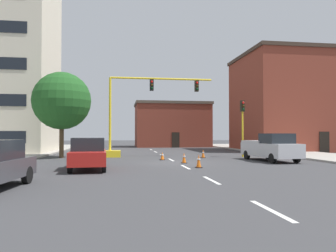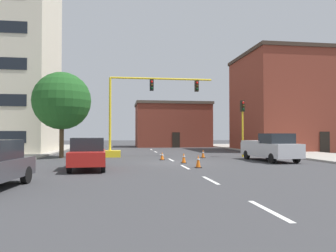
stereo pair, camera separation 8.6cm
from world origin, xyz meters
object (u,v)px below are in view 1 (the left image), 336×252
at_px(traffic_light_pole_right, 243,115).
at_px(traffic_cone_roadside_d, 199,161).
at_px(traffic_cone_roadside_c, 184,158).
at_px(traffic_signal_gantry, 125,130).
at_px(sedan_red_near_left, 88,153).
at_px(pickup_truck_silver, 270,148).
at_px(traffic_cone_roadside_a, 162,156).
at_px(tree_left_near, 62,101).
at_px(traffic_cone_roadside_b, 203,154).

distance_m(traffic_light_pole_right, traffic_cone_roadside_d, 10.44).
relative_size(traffic_light_pole_right, traffic_cone_roadside_c, 6.78).
bearing_deg(traffic_signal_gantry, sedan_red_near_left, -102.58).
bearing_deg(pickup_truck_silver, traffic_cone_roadside_c, -173.12).
distance_m(pickup_truck_silver, traffic_cone_roadside_d, 7.36).
bearing_deg(traffic_cone_roadside_a, sedan_red_near_left, -129.17).
height_order(traffic_light_pole_right, pickup_truck_silver, traffic_light_pole_right).
distance_m(tree_left_near, pickup_truck_silver, 16.82).
relative_size(tree_left_near, pickup_truck_silver, 1.27).
bearing_deg(sedan_red_near_left, traffic_cone_roadside_a, 50.83).
distance_m(pickup_truck_silver, traffic_cone_roadside_b, 5.54).
bearing_deg(tree_left_near, traffic_cone_roadside_b, -8.40).
xyz_separation_m(tree_left_near, traffic_cone_roadside_b, (11.46, -1.69, -4.32)).
height_order(traffic_light_pole_right, tree_left_near, tree_left_near).
bearing_deg(traffic_cone_roadside_a, traffic_signal_gantry, 126.25).
xyz_separation_m(traffic_cone_roadside_b, traffic_cone_roadside_c, (-2.48, -4.54, 0.01)).
distance_m(tree_left_near, traffic_cone_roadside_a, 9.61).
relative_size(traffic_light_pole_right, sedan_red_near_left, 1.04).
distance_m(traffic_signal_gantry, pickup_truck_silver, 11.90).
relative_size(traffic_cone_roadside_a, traffic_cone_roadside_b, 0.88).
xyz_separation_m(traffic_cone_roadside_a, traffic_cone_roadside_d, (1.36, -5.94, 0.08)).
bearing_deg(traffic_signal_gantry, traffic_cone_roadside_a, -53.75).
height_order(traffic_cone_roadside_b, traffic_cone_roadside_d, traffic_cone_roadside_d).
distance_m(traffic_signal_gantry, traffic_cone_roadside_c, 7.84).
bearing_deg(sedan_red_near_left, tree_left_near, 107.94).
bearing_deg(traffic_signal_gantry, traffic_cone_roadside_d, -67.12).
xyz_separation_m(traffic_signal_gantry, traffic_cone_roadside_c, (3.81, -6.58, -1.94)).
bearing_deg(traffic_cone_roadside_d, pickup_truck_silver, 31.60).
height_order(pickup_truck_silver, traffic_cone_roadside_d, pickup_truck_silver).
bearing_deg(tree_left_near, pickup_truck_silver, -19.38).
height_order(traffic_light_pole_right, traffic_cone_roadside_b, traffic_light_pole_right).
bearing_deg(sedan_red_near_left, traffic_signal_gantry, 77.42).
distance_m(traffic_light_pole_right, traffic_cone_roadside_c, 8.50).
bearing_deg(traffic_cone_roadside_c, sedan_red_near_left, -152.62).
distance_m(traffic_cone_roadside_a, traffic_cone_roadside_d, 6.10).
height_order(pickup_truck_silver, sedan_red_near_left, pickup_truck_silver).
bearing_deg(traffic_cone_roadside_d, traffic_cone_roadside_a, 102.87).
relative_size(sedan_red_near_left, traffic_cone_roadside_c, 6.51).
height_order(tree_left_near, sedan_red_near_left, tree_left_near).
xyz_separation_m(traffic_light_pole_right, tree_left_near, (-15.04, 1.19, 1.13)).
bearing_deg(traffic_cone_roadside_d, traffic_signal_gantry, 112.88).
bearing_deg(traffic_cone_roadside_d, traffic_cone_roadside_c, 94.88).
bearing_deg(traffic_cone_roadside_b, pickup_truck_silver, -42.98).
distance_m(pickup_truck_silver, traffic_cone_roadside_c, 6.58).
relative_size(pickup_truck_silver, traffic_cone_roadside_d, 7.12).
distance_m(tree_left_near, sedan_red_near_left, 10.50).
relative_size(traffic_cone_roadside_c, traffic_cone_roadside_d, 0.91).
xyz_separation_m(traffic_light_pole_right, sedan_red_near_left, (-12.03, -8.13, -2.64)).
distance_m(traffic_light_pole_right, pickup_truck_silver, 4.98).
relative_size(traffic_light_pole_right, traffic_cone_roadside_d, 6.16).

